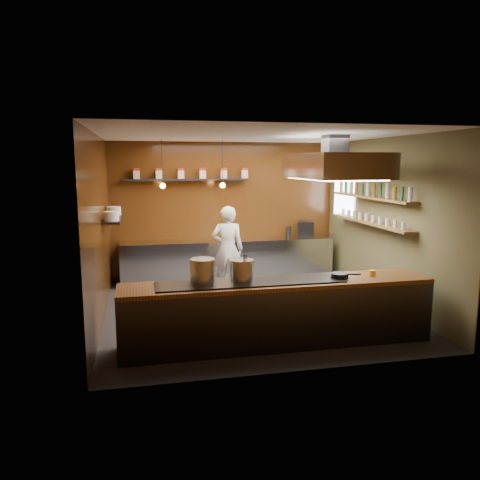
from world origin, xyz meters
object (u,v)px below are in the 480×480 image
object	(u,v)px
espresso_machine	(306,229)
stockpot_large	(203,271)
chef	(228,249)
extractor_hood	(335,166)
stockpot_small	(242,270)

from	to	relation	value
espresso_machine	stockpot_large	bearing A→B (deg)	-107.68
espresso_machine	chef	xyz separation A→B (m)	(-1.97, -0.92, -0.22)
extractor_hood	espresso_machine	size ratio (longest dim) A/B	5.68
stockpot_large	espresso_machine	world-z (taller)	stockpot_large
espresso_machine	extractor_hood	bearing A→B (deg)	-80.94
extractor_hood	espresso_machine	bearing A→B (deg)	79.41
chef	stockpot_large	bearing A→B (deg)	81.73
extractor_hood	stockpot_large	distance (m)	2.96
stockpot_small	espresso_machine	world-z (taller)	espresso_machine
extractor_hood	stockpot_small	xyz separation A→B (m)	(-1.81, -1.17, -1.41)
stockpot_large	espresso_machine	xyz separation A→B (m)	(2.84, 3.72, -0.03)
stockpot_large	stockpot_small	size ratio (longest dim) A/B	1.05
stockpot_large	chef	size ratio (longest dim) A/B	0.20
stockpot_large	espresso_machine	distance (m)	4.68
stockpot_small	espresso_machine	size ratio (longest dim) A/B	0.91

